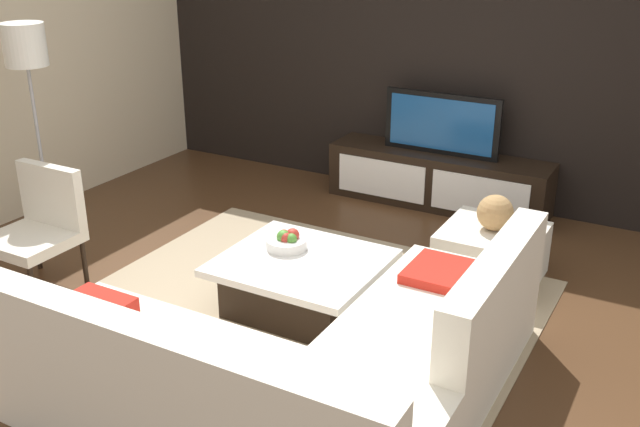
% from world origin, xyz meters
% --- Properties ---
extents(ground_plane, '(14.00, 14.00, 0.00)m').
position_xyz_m(ground_plane, '(0.00, 0.00, 0.00)').
color(ground_plane, '#4C301C').
extents(feature_wall_back, '(6.40, 0.12, 2.80)m').
position_xyz_m(feature_wall_back, '(0.00, 2.70, 1.40)').
color(feature_wall_back, black).
rests_on(feature_wall_back, ground).
extents(area_rug, '(3.01, 2.77, 0.01)m').
position_xyz_m(area_rug, '(-0.10, 0.00, 0.01)').
color(area_rug, tan).
rests_on(area_rug, ground).
extents(media_console, '(2.03, 0.49, 0.50)m').
position_xyz_m(media_console, '(0.00, 2.40, 0.25)').
color(media_console, black).
rests_on(media_console, ground).
extents(television, '(1.07, 0.06, 0.55)m').
position_xyz_m(television, '(0.00, 2.40, 0.78)').
color(television, black).
rests_on(television, media_console).
extents(sectional_couch, '(2.32, 2.30, 0.84)m').
position_xyz_m(sectional_couch, '(0.50, -0.89, 0.29)').
color(sectional_couch, silver).
rests_on(sectional_couch, ground).
extents(coffee_table, '(1.05, 0.95, 0.38)m').
position_xyz_m(coffee_table, '(-0.10, 0.10, 0.20)').
color(coffee_table, black).
rests_on(coffee_table, ground).
extents(accent_chair_near, '(0.57, 0.55, 0.87)m').
position_xyz_m(accent_chair_near, '(-1.93, -0.47, 0.49)').
color(accent_chair_near, black).
rests_on(accent_chair_near, ground).
extents(floor_lamp, '(0.32, 0.32, 1.77)m').
position_xyz_m(floor_lamp, '(-2.49, 0.08, 1.49)').
color(floor_lamp, '#A5A5AA').
rests_on(floor_lamp, ground).
extents(ottoman, '(0.70, 0.70, 0.40)m').
position_xyz_m(ottoman, '(0.88, 1.17, 0.20)').
color(ottoman, silver).
rests_on(ottoman, ground).
extents(fruit_bowl, '(0.28, 0.28, 0.14)m').
position_xyz_m(fruit_bowl, '(-0.28, 0.20, 0.43)').
color(fruit_bowl, silver).
rests_on(fruit_bowl, coffee_table).
extents(decorative_ball, '(0.26, 0.26, 0.26)m').
position_xyz_m(decorative_ball, '(0.88, 1.17, 0.53)').
color(decorative_ball, '#AD8451').
rests_on(decorative_ball, ottoman).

